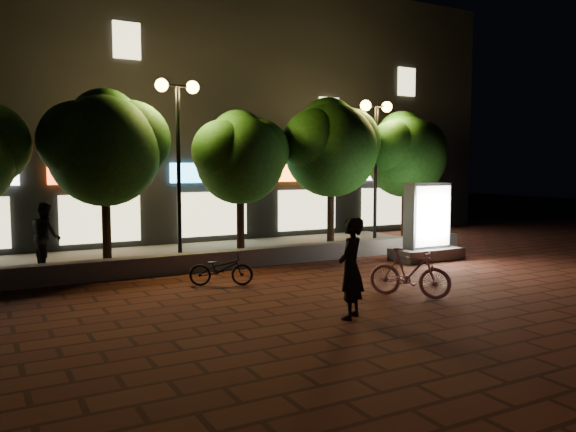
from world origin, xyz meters
TOP-DOWN VIEW (x-y plane):
  - ground at (0.00, 0.00)m, footprint 80.00×80.00m
  - retaining_wall at (0.00, 4.00)m, footprint 16.00×0.45m
  - sidewalk at (0.00, 6.50)m, footprint 16.00×5.00m
  - building_block at (-0.01, 12.99)m, footprint 28.00×8.12m
  - tree_left at (-3.45, 5.46)m, footprint 3.60×3.00m
  - tree_mid at (0.55, 5.46)m, footprint 3.24×2.70m
  - tree_right at (3.86, 5.46)m, footprint 3.72×3.10m
  - tree_far_right at (7.05, 5.46)m, footprint 3.48×2.90m
  - street_lamp_left at (-1.50, 5.20)m, footprint 1.26×0.36m
  - street_lamp_right at (5.50, 5.20)m, footprint 1.26×0.36m
  - ad_kiosk at (5.34, 2.44)m, footprint 2.16×1.09m
  - scooter_pink at (1.59, -1.13)m, footprint 1.46×1.71m
  - rider at (-0.53, -1.93)m, footprint 0.83×0.78m
  - scooter_parked at (-1.54, 1.96)m, footprint 1.59×1.11m
  - pedestrian at (-5.00, 5.76)m, footprint 0.83×0.99m

SIDE VIEW (x-z plane):
  - ground at x=0.00m, z-range 0.00..0.00m
  - sidewalk at x=0.00m, z-range 0.00..0.08m
  - retaining_wall at x=0.00m, z-range 0.00..0.50m
  - scooter_parked at x=-1.54m, z-range 0.00..0.79m
  - scooter_pink at x=1.59m, z-range 0.00..1.06m
  - ad_kiosk at x=5.34m, z-range -0.23..2.11m
  - rider at x=-0.53m, z-range 0.00..1.90m
  - pedestrian at x=-5.00m, z-range 0.08..1.89m
  - tree_mid at x=0.55m, z-range 0.97..5.47m
  - tree_far_right at x=7.05m, z-range 0.99..5.75m
  - tree_left at x=-3.45m, z-range 1.00..5.89m
  - tree_right at x=3.86m, z-range 1.03..6.10m
  - street_lamp_right at x=5.50m, z-range 1.40..6.38m
  - street_lamp_left at x=-1.50m, z-range 1.44..6.62m
  - building_block at x=-0.01m, z-range -0.65..10.65m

